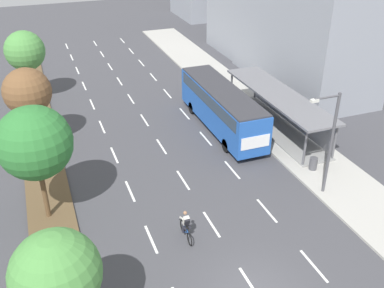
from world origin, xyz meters
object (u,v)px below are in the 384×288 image
Objects in this scene: bus_shelter at (280,107)px; median_tree_third at (27,92)px; streetlight at (330,138)px; median_tree_fourth at (25,51)px; trash_bin at (313,164)px; median_tree_nearest at (56,274)px; cyclist at (186,226)px; median_tree_second at (35,143)px; bus at (221,105)px.

bus_shelter is 2.11× the size of median_tree_third.
streetlight is (-2.11, -8.66, 2.02)m from bus_shelter.
streetlight reaches higher than median_tree_fourth.
streetlight is 4.20m from trash_bin.
bus_shelter is at bearing 38.23° from median_tree_nearest.
streetlight is at bearing -103.70° from bus_shelter.
cyclist is at bearing -162.09° from trash_bin.
median_tree_second is 1.09× the size of median_tree_fourth.
streetlight is at bearing -113.60° from trash_bin.
bus is 15.50m from median_tree_second.
median_tree_second is at bearing 167.55° from streetlight.
bus_shelter is at bearing 16.05° from median_tree_second.
cyclist is 0.30× the size of median_tree_fourth.
trash_bin is at bearing -99.72° from bus_shelter.
bus_shelter is at bearing -35.36° from median_tree_fourth.
median_tree_nearest is 8.94m from median_tree_second.
median_tree_third is 0.95× the size of median_tree_fourth.
trash_bin is at bearing -48.56° from median_tree_fourth.
cyclist is 8.60m from median_tree_nearest.
median_tree_nearest is 6.57× the size of trash_bin.
bus_shelter is 6.76× the size of cyclist.
median_tree_third reaches higher than trash_bin.
median_tree_nearest is (-13.58, -15.63, 1.94)m from bus.
trash_bin is (1.03, 2.36, -3.31)m from streetlight.
streetlight reaches higher than bus.
bus is at bearing 159.89° from bus_shelter.
bus is 6.20× the size of cyclist.
median_tree_second reaches higher than median_tree_third.
streetlight reaches higher than median_tree_nearest.
cyclist is at bearing -63.02° from median_tree_third.
bus is 20.80m from median_tree_nearest.
bus is 2.02× the size of median_tree_nearest.
median_tree_second reaches higher than median_tree_nearest.
median_tree_third is 0.90× the size of streetlight.
bus is at bearing 26.21° from median_tree_second.
median_tree_nearest is 17.80m from median_tree_third.
median_tree_nearest is 16.65m from streetlight.
cyclist is 23.47m from median_tree_fourth.
median_tree_fourth is (-6.55, 22.22, 3.78)m from cyclist.
bus is 13.22m from cyclist.
median_tree_third is at bearing -91.52° from median_tree_fourth.
median_tree_second is (-17.96, -5.17, 2.97)m from bus_shelter.
median_tree_second is at bearing -163.95° from bus_shelter.
median_tree_fourth reaches higher than trash_bin.
bus is 1.94× the size of median_tree_third.
median_tree_nearest is at bearing -89.34° from median_tree_second.
median_tree_fourth is at bearing 89.48° from median_tree_second.
median_tree_second reaches higher than median_tree_fourth.
median_tree_nearest reaches higher than bus.
bus_shelter is at bearing 40.45° from cyclist.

